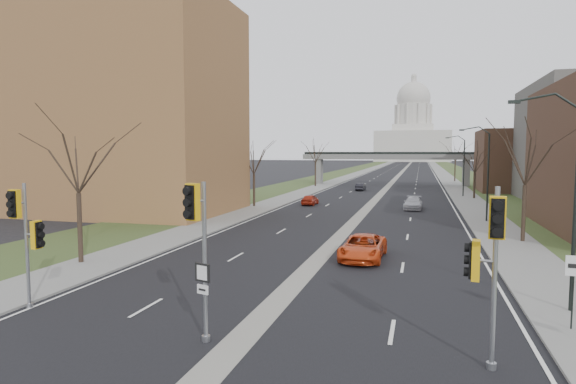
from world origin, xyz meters
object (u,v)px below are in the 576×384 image
at_px(car_left_far, 361,187).
at_px(car_right_near, 363,247).
at_px(signal_pole_right, 488,252).
at_px(car_right_mid, 413,203).
at_px(speed_limit_sign, 574,279).
at_px(signal_pole_left, 26,228).
at_px(car_left_near, 310,200).
at_px(signal_pole_median, 198,232).

height_order(car_left_far, car_right_near, car_right_near).
distance_m(signal_pole_right, car_right_near, 15.21).
bearing_deg(signal_pole_right, car_right_mid, 100.18).
xyz_separation_m(car_left_far, car_right_mid, (8.88, -24.78, 0.08)).
distance_m(signal_pole_right, speed_limit_sign, 5.61).
bearing_deg(signal_pole_left, car_left_far, 84.55).
bearing_deg(signal_pole_left, car_left_near, 86.29).
relative_size(signal_pole_median, signal_pole_right, 1.00).
xyz_separation_m(signal_pole_left, signal_pole_right, (17.32, -0.94, 0.17)).
height_order(signal_pole_left, car_left_far, signal_pole_left).
height_order(car_right_near, car_right_mid, car_right_near).
bearing_deg(signal_pole_median, speed_limit_sign, 37.52).
relative_size(signal_pole_median, car_right_near, 1.04).
bearing_deg(car_right_near, speed_limit_sign, -46.90).
distance_m(signal_pole_median, car_right_near, 15.26).
bearing_deg(signal_pole_median, car_left_near, 115.08).
distance_m(signal_pole_median, signal_pole_right, 9.01).
height_order(signal_pole_right, car_left_near, signal_pole_right).
relative_size(signal_pole_left, car_left_near, 1.37).
relative_size(car_left_far, car_right_near, 0.70).
bearing_deg(speed_limit_sign, car_left_near, 118.69).
bearing_deg(car_right_mid, signal_pole_right, -84.23).
bearing_deg(car_left_far, signal_pole_left, 87.48).
distance_m(signal_pole_median, speed_limit_sign, 13.37).
relative_size(car_left_near, car_left_far, 1.03).
distance_m(car_left_near, car_right_mid, 12.29).
bearing_deg(car_right_near, car_right_mid, 86.60).
relative_size(car_right_near, car_right_mid, 1.11).
bearing_deg(car_right_mid, car_left_near, 175.88).
distance_m(signal_pole_median, car_left_far, 66.29).
bearing_deg(car_right_mid, signal_pole_median, -96.67).
height_order(signal_pole_right, speed_limit_sign, signal_pole_right).
relative_size(signal_pole_median, car_right_mid, 1.15).
relative_size(car_left_far, car_right_mid, 0.78).
relative_size(signal_pole_right, car_right_mid, 1.15).
height_order(signal_pole_left, car_right_near, signal_pole_left).
distance_m(car_left_far, car_right_mid, 26.33).
xyz_separation_m(signal_pole_median, signal_pole_right, (9.00, 0.45, -0.24)).
xyz_separation_m(signal_pole_right, car_left_far, (-11.59, 65.71, -2.97)).
relative_size(signal_pole_left, car_left_far, 1.40).
xyz_separation_m(signal_pole_left, car_right_near, (12.10, 13.06, -2.68)).
bearing_deg(signal_pole_left, car_right_near, 46.79).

